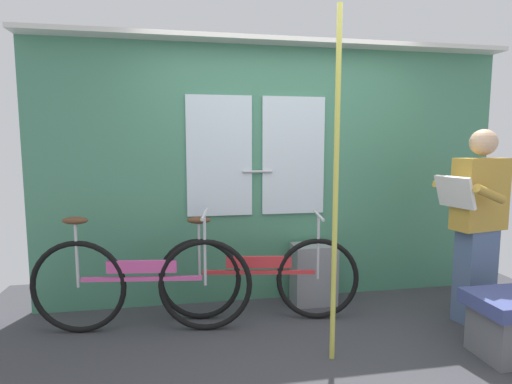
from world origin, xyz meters
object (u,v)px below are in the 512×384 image
object	(u,v)px
passenger_reading_newspaper	(477,222)
handrail_pole	(336,189)
trash_bin_by_wall	(313,274)
bicycle_leaning_behind	(141,283)
bicycle_near_door	(258,276)

from	to	relation	value
passenger_reading_newspaper	handrail_pole	world-z (taller)	handrail_pole
trash_bin_by_wall	handrail_pole	size ratio (longest dim) A/B	0.24
bicycle_leaning_behind	handrail_pole	world-z (taller)	handrail_pole
trash_bin_by_wall	handrail_pole	xyz separation A→B (m)	(-0.19, -1.00, 0.91)
bicycle_leaning_behind	handrail_pole	size ratio (longest dim) A/B	0.73
bicycle_leaning_behind	passenger_reading_newspaper	bearing A→B (deg)	1.60
passenger_reading_newspaper	handrail_pole	distance (m)	1.48
trash_bin_by_wall	handrail_pole	bearing A→B (deg)	-100.67
passenger_reading_newspaper	handrail_pole	xyz separation A→B (m)	(-1.39, -0.38, 0.34)
bicycle_leaning_behind	passenger_reading_newspaper	xyz separation A→B (m)	(2.74, -0.29, 0.46)
bicycle_leaning_behind	trash_bin_by_wall	xyz separation A→B (m)	(1.54, 0.33, -0.12)
bicycle_near_door	passenger_reading_newspaper	bearing A→B (deg)	-1.63
passenger_reading_newspaper	handrail_pole	bearing A→B (deg)	4.17
bicycle_near_door	passenger_reading_newspaper	xyz separation A→B (m)	(1.79, -0.36, 0.48)
bicycle_near_door	passenger_reading_newspaper	distance (m)	1.89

